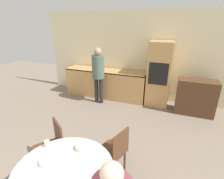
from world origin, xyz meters
TOP-DOWN VIEW (x-y plane):
  - wall_back at (0.00, 5.30)m, footprint 6.14×0.05m
  - kitchen_counter at (-0.95, 4.95)m, footprint 2.54×0.60m
  - oven_unit at (0.68, 4.96)m, footprint 0.63×0.59m
  - sideboard at (1.67, 4.72)m, footprint 0.95×0.45m
  - chair_far_left at (-0.58, 1.87)m, footprint 0.56×0.56m
  - chair_far_right at (0.40, 2.07)m, footprint 0.51×0.51m
  - person_standing at (-0.96, 4.44)m, footprint 0.35×0.35m
  - cup at (-0.38, 1.55)m, footprint 0.07×0.07m
  - bowl_near at (-0.18, 1.32)m, footprint 0.19×0.19m
  - bowl_centre at (0.07, 1.68)m, footprint 0.18×0.18m

SIDE VIEW (x-z plane):
  - kitchen_counter at x=-0.95m, z-range 0.01..0.90m
  - sideboard at x=1.67m, z-range 0.00..0.93m
  - chair_far_left at x=-0.58m, z-range 0.06..0.93m
  - chair_far_right at x=0.40m, z-range 0.06..0.93m
  - bowl_near at x=-0.18m, z-range 0.76..0.81m
  - bowl_centre at x=0.07m, z-range 0.76..0.81m
  - cup at x=-0.38m, z-range 0.76..0.85m
  - oven_unit at x=0.68m, z-range 0.00..1.82m
  - person_standing at x=-0.96m, z-range 0.19..1.83m
  - wall_back at x=0.00m, z-range 0.00..2.60m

